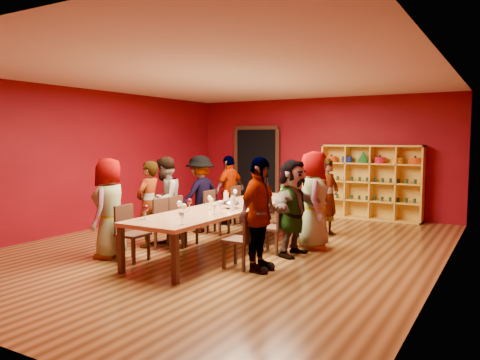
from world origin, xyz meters
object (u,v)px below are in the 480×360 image
Objects in this scene: chair_person_left_0 at (129,230)px; chair_person_left_2 at (180,218)px; person_right_3 at (314,200)px; person_right_4 at (328,197)px; shelving_unit at (371,179)px; person_left_4 at (230,190)px; chair_person_right_4 at (316,210)px; chair_person_left_1 at (166,221)px; chair_person_right_1 at (244,236)px; person_left_1 at (149,204)px; person_left_0 at (109,208)px; chair_person_left_4 at (240,204)px; person_left_3 at (200,194)px; person_left_2 at (165,200)px; wine_bottle at (283,190)px; chair_person_right_3 at (293,219)px; chair_person_left_3 at (214,210)px; person_right_1 at (259,214)px; chair_person_right_2 at (276,224)px; person_right_2 at (293,207)px; tasting_table at (229,209)px; spittoon_bowl at (231,204)px.

chair_person_left_2 is at bearing 90.00° from chair_person_left_0.
person_right_4 is at bearing -15.83° from person_right_3.
person_left_4 is at bearing -137.51° from shelving_unit.
chair_person_left_2 and chair_person_right_4 have the same top height.
chair_person_right_1 is at bearing -12.30° from chair_person_left_1.
person_right_3 is at bearing 112.76° from person_left_1.
chair_person_left_0 is at bearing -90.00° from chair_person_left_1.
person_left_0 is 4.13m from chair_person_right_4.
chair_person_left_1 is 1.00× the size of chair_person_left_4.
chair_person_right_4 is at bearing 97.20° from person_left_4.
person_left_2 is at bearing 10.64° from person_left_3.
person_left_4 is at bearing 124.86° from chair_person_right_1.
wine_bottle is at bearing -177.70° from chair_person_right_4.
chair_person_left_0 is 0.91m from chair_person_left_1.
person_left_1 is 1.74× the size of chair_person_right_3.
person_right_4 is (-0.23, -2.42, -0.20)m from shelving_unit.
chair_person_right_1 is (2.21, -0.40, -0.28)m from person_left_1.
person_left_2 is (-2.66, -4.55, -0.18)m from shelving_unit.
chair_person_left_0 is 1.03m from person_left_1.
person_left_4 is at bearing -171.68° from person_left_3.
chair_person_left_3 is 2.66m from chair_person_right_1.
chair_person_left_1 is 0.56× the size of person_left_3.
chair_person_left_1 is 2.13m from person_right_1.
person_left_4 is 2.44m from chair_person_right_3.
person_left_0 is 1.84× the size of chair_person_right_2.
chair_person_right_3 is at bearing 28.29° from person_right_2.
chair_person_left_4 is at bearing 166.37° from person_left_1.
person_right_2 is (0.30, 1.11, 0.31)m from chair_person_right_1.
person_right_4 is at bearing 124.25° from person_left_3.
chair_person_left_1 is at bearing -113.35° from wine_bottle.
person_left_0 is 2.54m from person_right_1.
person_right_4 is at bearing 125.34° from person_left_0.
chair_person_left_4 is 2.62× the size of wine_bottle.
person_right_4 is (2.08, 2.55, 0.29)m from chair_person_left_1.
person_left_3 is at bearing 180.00° from chair_person_left_3.
person_left_0 is 0.97× the size of person_right_1.
chair_person_right_2 is at bearing 93.98° from person_right_2.
person_left_0 is 1.84× the size of chair_person_left_4.
chair_person_right_1 is 0.51× the size of person_right_3.
wine_bottle is at bearing 105.01° from person_right_4.
person_left_0 is at bearing -99.82° from chair_person_left_3.
tasting_table is at bearing 86.56° from person_left_2.
chair_person_right_1 is at bearing 144.22° from person_right_3.
person_left_3 is at bearing -127.63° from shelving_unit.
tasting_table is 2.11m from chair_person_right_4.
chair_person_left_3 and chair_person_left_4 have the same top height.
chair_person_left_1 is 0.42m from chair_person_left_2.
person_left_1 is at bearing -147.87° from chair_person_right_3.
shelving_unit is 3.50m from person_left_4.
chair_person_left_4 is 3.00× the size of spittoon_bowl.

